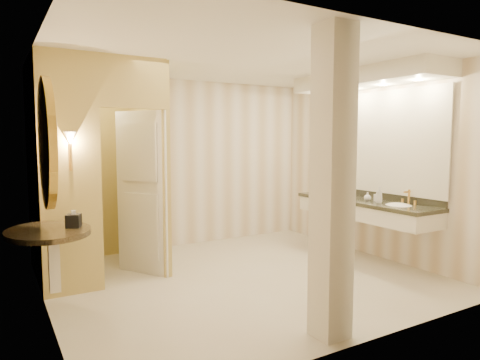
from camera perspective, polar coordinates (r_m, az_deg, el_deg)
name	(u,v)px	position (r m, az deg, el deg)	size (l,w,h in m)	color
floor	(243,278)	(5.52, 0.42, -12.93)	(4.50, 4.50, 0.00)	beige
ceiling	(243,59)	(5.33, 0.44, 15.83)	(4.50, 4.50, 0.00)	white
wall_back	(181,163)	(7.04, -7.94, 2.20)	(4.50, 0.02, 2.70)	silver
wall_front	(367,186)	(3.69, 16.55, -0.82)	(4.50, 0.02, 2.70)	silver
wall_left	(43,180)	(4.54, -24.79, 0.03)	(0.02, 4.00, 2.70)	silver
wall_right	(372,166)	(6.69, 17.24, 1.85)	(0.02, 4.00, 2.70)	silver
toilet_closet	(130,167)	(5.69, -14.49, 1.70)	(1.50, 1.55, 2.70)	#CEBB6C
wall_sconce	(70,140)	(4.99, -21.72, 4.98)	(0.14, 0.14, 0.42)	gold
vanity	(367,147)	(6.38, 16.62, 4.20)	(0.75, 2.40, 2.09)	silver
console_shelf	(48,181)	(4.47, -24.22, -0.12)	(0.97, 0.97, 1.94)	black
pillar	(332,185)	(3.76, 12.20, -0.60)	(0.28, 0.28, 2.70)	silver
tissue_box	(74,221)	(4.53, -21.30, -5.09)	(0.13, 0.13, 0.13)	black
toilet	(59,241)	(6.19, -23.04, -7.54)	(0.44, 0.78, 0.79)	white
soap_bottle_a	(377,196)	(6.29, 17.79, -2.06)	(0.07, 0.07, 0.15)	beige
soap_bottle_b	(367,196)	(6.31, 16.64, -2.11)	(0.10, 0.10, 0.12)	silver
soap_bottle_c	(379,195)	(6.11, 18.06, -1.91)	(0.09, 0.09, 0.22)	#C6B28C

